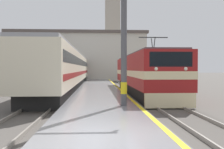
# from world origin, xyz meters

# --- Properties ---
(ground_plane) EXTENTS (200.00, 200.00, 0.00)m
(ground_plane) POSITION_xyz_m (0.00, 30.00, 0.00)
(ground_plane) COLOR #514C47
(platform) EXTENTS (4.06, 140.00, 0.32)m
(platform) POSITION_xyz_m (0.00, 25.00, 0.16)
(platform) COLOR gray
(platform) RESTS_ON ground
(rail_track_near) EXTENTS (2.83, 140.00, 0.16)m
(rail_track_near) POSITION_xyz_m (3.70, 25.00, 0.03)
(rail_track_near) COLOR #514C47
(rail_track_near) RESTS_ON ground
(rail_track_far) EXTENTS (2.84, 140.00, 0.16)m
(rail_track_far) POSITION_xyz_m (-3.33, 25.00, 0.03)
(rail_track_far) COLOR #514C47
(rail_track_far) RESTS_ON ground
(locomotive_train) EXTENTS (2.92, 17.71, 4.40)m
(locomotive_train) POSITION_xyz_m (3.70, 14.91, 1.76)
(locomotive_train) COLOR black
(locomotive_train) RESTS_ON ground
(passenger_train) EXTENTS (2.92, 53.43, 3.89)m
(passenger_train) POSITION_xyz_m (-3.33, 31.55, 2.10)
(passenger_train) COLOR black
(passenger_train) RESTS_ON ground
(catenary_mast) EXTENTS (2.86, 0.33, 8.78)m
(catenary_mast) POSITION_xyz_m (1.22, 5.79, 4.64)
(catenary_mast) COLOR #4C4C51
(catenary_mast) RESTS_ON platform
(clock_tower) EXTENTS (4.40, 4.40, 26.46)m
(clock_tower) POSITION_xyz_m (3.60, 56.21, 13.99)
(clock_tower) COLOR #ADA393
(clock_tower) RESTS_ON ground
(station_building) EXTENTS (24.95, 10.54, 8.88)m
(station_building) POSITION_xyz_m (-3.68, 42.72, 4.46)
(station_building) COLOR beige
(station_building) RESTS_ON ground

